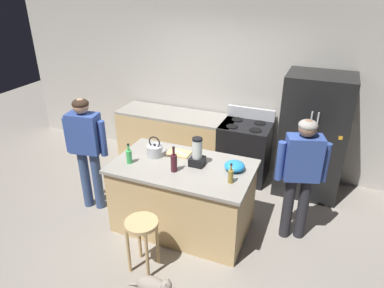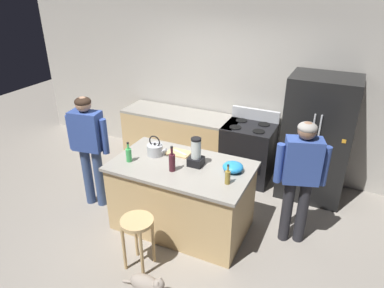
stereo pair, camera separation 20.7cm
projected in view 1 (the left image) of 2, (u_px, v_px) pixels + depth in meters
The scene contains 18 objects.
ground_plane at pixel (183, 225), 4.58m from camera, with size 14.00×14.00×0.00m, color gray.
back_wall at pixel (231, 87), 5.61m from camera, with size 8.00×0.10×2.70m, color #BCB7AD.
kitchen_island at pixel (183, 196), 4.38m from camera, with size 1.70×0.99×0.91m.
back_counter_run at pixel (177, 138), 5.95m from camera, with size 2.00×0.64×0.91m.
refrigerator at pixel (313, 136), 4.96m from camera, with size 0.90×0.73×1.80m.
stove_range at pixel (244, 151), 5.51m from camera, with size 0.76×0.65×1.09m.
person_by_island_left at pixel (86, 144), 4.55m from camera, with size 0.60×0.28×1.60m.
person_by_sink_right at pixel (301, 170), 3.99m from camera, with size 0.59×0.33×1.58m.
bar_stool at pixel (142, 232), 3.71m from camera, with size 0.36×0.36×0.64m.
cat at pixel (154, 286), 3.55m from camera, with size 0.52×0.18×0.26m.
blender_appliance at pixel (197, 154), 4.13m from camera, with size 0.17×0.17×0.36m.
bottle_wine at pixel (174, 162), 4.01m from camera, with size 0.08×0.08×0.32m.
bottle_vinegar at pixel (231, 176), 3.80m from camera, with size 0.06×0.06×0.24m.
bottle_soda at pixel (129, 156), 4.20m from camera, with size 0.07×0.07×0.26m.
mixing_bowl at pixel (235, 166), 4.06m from camera, with size 0.24×0.24×0.11m, color #268CD8.
tea_kettle at pixel (155, 150), 4.37m from camera, with size 0.28×0.20×0.27m.
cutting_board at pixel (179, 153), 4.44m from camera, with size 0.30×0.20×0.02m, color tan.
chef_knife at pixel (180, 153), 4.43m from camera, with size 0.22×0.03×0.01m, color #B7BABF.
Camera 1 is at (1.50, -3.33, 2.97)m, focal length 32.46 mm.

